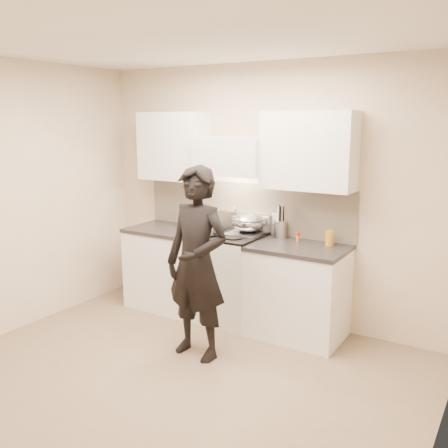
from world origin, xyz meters
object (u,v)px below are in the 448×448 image
Objects in this scene: stove at (226,276)px; counter_right at (298,291)px; wok at (249,222)px; utensil_crock at (280,228)px; person at (197,264)px.

stove reaches higher than counter_right.
stove is 2.06× the size of wok.
utensil_crock is at bearing 22.68° from stove.
person reaches higher than utensil_crock.
utensil_crock reaches higher than counter_right.
counter_right is at bearing -12.77° from wok.
counter_right is (0.83, 0.00, -0.01)m from stove.
counter_right is 2.73× the size of utensil_crock.
wok is 1.03m from person.
person is (0.03, -1.01, -0.19)m from wok.
utensil_crock is 1.14m from person.
stove is at bearing 108.60° from person.
person is at bearing -75.44° from stove.
counter_right is 1.97× the size of wok.
stove is 0.63m from wok.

